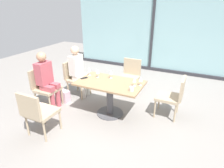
{
  "coord_description": "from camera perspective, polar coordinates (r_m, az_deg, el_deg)",
  "views": [
    {
      "loc": [
        1.53,
        -3.12,
        2.21
      ],
      "look_at": [
        0.0,
        0.1,
        0.65
      ],
      "focal_mm": 30.38,
      "sensor_mm": 36.0,
      "label": 1
    }
  ],
  "objects": [
    {
      "name": "chair_front_left",
      "position": [
        3.49,
        -21.51,
        -7.63
      ],
      "size": [
        0.46,
        0.5,
        0.87
      ],
      "color": "tan",
      "rests_on": "ground_plane"
    },
    {
      "name": "wine_glass_3",
      "position": [
        3.62,
        8.65,
        1.46
      ],
      "size": [
        0.07,
        0.07,
        0.18
      ],
      "color": "silver",
      "rests_on": "dining_table_main"
    },
    {
      "name": "coffee_cup",
      "position": [
        3.4,
        5.93,
        -1.5
      ],
      "size": [
        0.08,
        0.08,
        0.09
      ],
      "primitive_type": "cylinder",
      "color": "white",
      "rests_on": "dining_table_main"
    },
    {
      "name": "window_wall_backdrop",
      "position": [
        6.58,
        12.04,
        14.36
      ],
      "size": [
        5.48,
        0.1,
        2.7
      ],
      "color": "#8CB7BC",
      "rests_on": "ground_plane"
    },
    {
      "name": "wine_glass_0",
      "position": [
        3.57,
        6.77,
        1.25
      ],
      "size": [
        0.07,
        0.07,
        0.18
      ],
      "color": "silver",
      "rests_on": "dining_table_main"
    },
    {
      "name": "chair_far_left",
      "position": [
        4.81,
        -11.0,
        2.3
      ],
      "size": [
        0.5,
        0.46,
        0.87
      ],
      "color": "tan",
      "rests_on": "ground_plane"
    },
    {
      "name": "person_far_left",
      "position": [
        4.68,
        -10.1,
        4.42
      ],
      "size": [
        0.39,
        0.34,
        1.26
      ],
      "color": "silver",
      "rests_on": "ground_plane"
    },
    {
      "name": "handbag_1",
      "position": [
        4.68,
        -14.3,
        -3.45
      ],
      "size": [
        0.33,
        0.22,
        0.28
      ],
      "primitive_type": "cube",
      "rotation": [
        0.0,
        0.0,
        -0.2
      ],
      "color": "beige",
      "rests_on": "ground_plane"
    },
    {
      "name": "ground_plane",
      "position": [
        4.12,
        -0.6,
        -8.82
      ],
      "size": [
        12.0,
        12.0,
        0.0
      ],
      "primitive_type": "plane",
      "color": "gray"
    },
    {
      "name": "cell_phone_on_table",
      "position": [
        4.02,
        -8.42,
        1.81
      ],
      "size": [
        0.14,
        0.16,
        0.01
      ],
      "primitive_type": "cube",
      "rotation": [
        0.0,
        0.0,
        -0.57
      ],
      "color": "black",
      "rests_on": "dining_table_main"
    },
    {
      "name": "wine_glass_1",
      "position": [
        3.99,
        -4.35,
        3.77
      ],
      "size": [
        0.07,
        0.07,
        0.18
      ],
      "color": "silver",
      "rests_on": "dining_table_main"
    },
    {
      "name": "chair_near_window",
      "position": [
        4.87,
        5.43,
        2.9
      ],
      "size": [
        0.46,
        0.51,
        0.87
      ],
      "color": "tan",
      "rests_on": "ground_plane"
    },
    {
      "name": "person_side_end",
      "position": [
        4.32,
        -19.09,
        1.78
      ],
      "size": [
        0.39,
        0.34,
        1.26
      ],
      "color": "#B24C56",
      "rests_on": "ground_plane"
    },
    {
      "name": "chair_far_right",
      "position": [
        3.99,
        17.96,
        -3.09
      ],
      "size": [
        0.5,
        0.46,
        0.87
      ],
      "color": "tan",
      "rests_on": "ground_plane"
    },
    {
      "name": "wine_glass_4",
      "position": [
        4.12,
        -6.84,
        4.33
      ],
      "size": [
        0.07,
        0.07,
        0.18
      ],
      "color": "silver",
      "rests_on": "dining_table_main"
    },
    {
      "name": "handbag_2",
      "position": [
        4.31,
        -22.09,
        -7.05
      ],
      "size": [
        0.32,
        0.19,
        0.28
      ],
      "primitive_type": "cube",
      "rotation": [
        0.0,
        0.0,
        0.12
      ],
      "color": "beige",
      "rests_on": "ground_plane"
    },
    {
      "name": "chair_side_end",
      "position": [
        4.46,
        -19.76,
        -0.43
      ],
      "size": [
        0.5,
        0.46,
        0.87
      ],
      "color": "tan",
      "rests_on": "ground_plane"
    },
    {
      "name": "wine_glass_2",
      "position": [
        3.93,
        -0.31,
        3.57
      ],
      "size": [
        0.07,
        0.07,
        0.18
      ],
      "color": "silver",
      "rests_on": "dining_table_main"
    },
    {
      "name": "dining_table_main",
      "position": [
        3.86,
        -0.64,
        -2.07
      ],
      "size": [
        1.32,
        0.79,
        0.73
      ],
      "color": "#997551",
      "rests_on": "ground_plane"
    },
    {
      "name": "handbag_0",
      "position": [
        4.24,
        -21.84,
        -7.5
      ],
      "size": [
        0.31,
        0.19,
        0.28
      ],
      "primitive_type": "cube",
      "rotation": [
        0.0,
        0.0,
        -0.1
      ],
      "color": "#232328",
      "rests_on": "ground_plane"
    }
  ]
}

